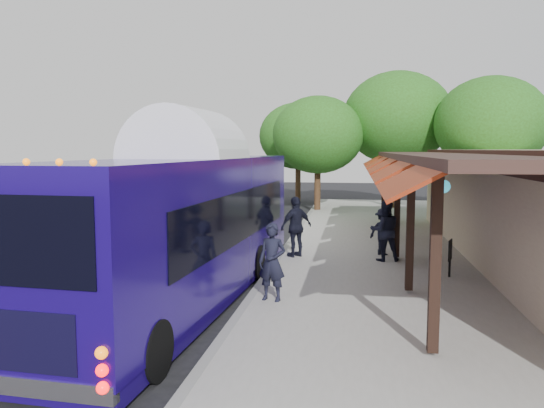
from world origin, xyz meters
The scene contains 14 objects.
ground centered at (0.00, 0.00, 0.00)m, with size 90.00×90.00×0.00m, color black.
sidewalk centered at (5.00, 4.00, 0.07)m, with size 10.00×40.00×0.15m, color #9E9B93.
curb centered at (0.05, 4.00, 0.07)m, with size 0.20×40.00×0.16m, color gray.
coach_bus centered at (-1.45, -0.99, 1.96)m, with size 3.11×11.54×3.65m.
city_bus centered at (-5.15, 0.14, 1.80)m, with size 2.92×12.17×3.25m.
ped_a centered at (0.60, -1.15, 1.05)m, with size 0.66×0.43×1.80m, color black.
ped_b centered at (3.40, 3.70, 1.10)m, with size 0.92×0.72×1.90m, color black.
ped_c centered at (0.60, 3.92, 1.13)m, with size 1.15×0.48×1.96m, color black.
ped_d centered at (3.40, 4.64, 0.92)m, with size 1.00×0.57×1.55m, color black.
sign_board centered at (5.03, 1.80, 0.84)m, with size 0.18×0.45×1.02m.
tree_left centered at (0.34, 17.46, 4.43)m, with size 5.19×5.19×6.64m.
tree_mid centered at (4.87, 19.23, 5.45)m, with size 6.38×6.38×8.16m.
tree_right centered at (9.40, 16.29, 4.93)m, with size 5.78×5.78×7.40m.
tree_far centered at (-1.36, 22.88, 4.50)m, with size 5.28×5.28×6.76m.
Camera 1 is at (2.44, -12.94, 3.62)m, focal length 35.00 mm.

